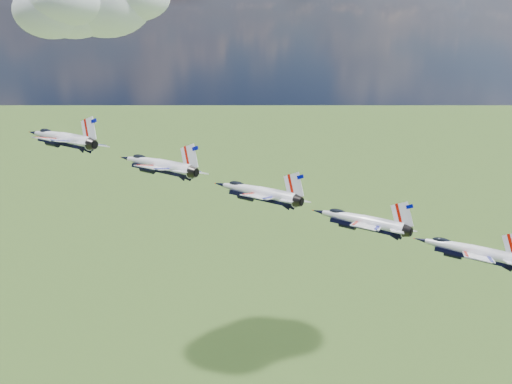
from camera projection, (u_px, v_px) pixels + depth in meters
cloud_far at (96, 7)px, 267.96m from camera, size 69.87×54.90×27.45m
jet_0 at (60, 138)px, 75.01m from camera, size 14.14×16.29×6.46m
jet_1 at (156, 165)px, 73.71m from camera, size 14.14×16.29×6.46m
jet_2 at (256, 192)px, 72.41m from camera, size 14.14×16.29×6.46m
jet_3 at (359, 220)px, 71.11m from camera, size 14.14×16.29×6.46m
jet_4 at (466, 250)px, 69.80m from camera, size 14.14×16.29×6.46m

